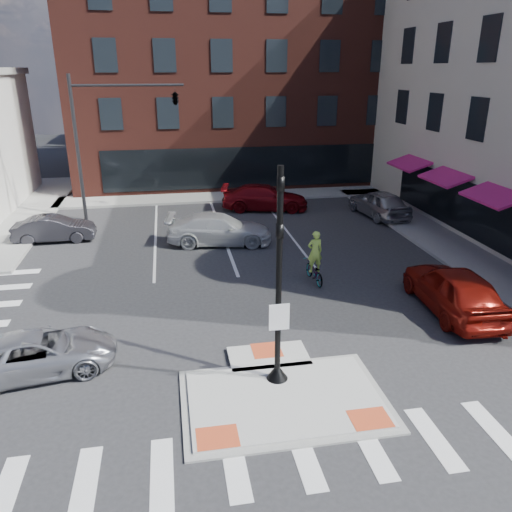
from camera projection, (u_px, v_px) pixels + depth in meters
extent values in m
plane|color=#28282B|center=(280.00, 390.00, 13.67)|extent=(120.00, 120.00, 0.00)
cube|color=gray|center=(284.00, 400.00, 13.19)|extent=(5.40, 3.60, 0.06)
cube|color=#A8A8A3|center=(284.00, 399.00, 13.18)|extent=(5.00, 3.20, 0.12)
cube|color=#A8A8A3|center=(269.00, 357.00, 15.12)|extent=(2.40, 1.40, 0.12)
cube|color=#C74623|center=(217.00, 437.00, 11.74)|extent=(1.00, 0.80, 0.01)
cube|color=#C74623|center=(370.00, 419.00, 12.37)|extent=(1.00, 0.80, 0.01)
cube|color=#C74623|center=(267.00, 350.00, 15.37)|extent=(0.90, 0.90, 0.01)
cube|color=gray|center=(31.00, 212.00, 30.25)|extent=(3.00, 20.00, 0.15)
cube|color=gray|center=(449.00, 245.00, 24.62)|extent=(3.00, 24.00, 0.15)
cube|color=gray|center=(252.00, 195.00, 34.39)|extent=(26.00, 3.00, 0.15)
cube|color=#4F2018|center=(232.00, 78.00, 40.97)|extent=(24.00, 18.00, 15.00)
cube|color=black|center=(250.00, 167.00, 34.70)|extent=(20.00, 0.12, 2.80)
cube|color=black|center=(476.00, 212.00, 24.25)|extent=(0.12, 16.00, 2.60)
cube|color=#CF1B76|center=(467.00, 185.00, 23.65)|extent=(1.46, 3.00, 0.58)
cube|color=#CF1B76|center=(409.00, 163.00, 29.18)|extent=(1.46, 3.00, 0.58)
cube|color=slate|center=(151.00, 97.00, 59.12)|extent=(10.00, 12.00, 10.00)
cube|color=brown|center=(256.00, 87.00, 62.75)|extent=(12.00, 12.00, 12.00)
cone|color=black|center=(277.00, 371.00, 13.91)|extent=(0.60, 0.60, 0.45)
cylinder|color=black|center=(279.00, 277.00, 12.90)|extent=(0.16, 0.16, 5.80)
cube|color=white|center=(279.00, 317.00, 13.18)|extent=(0.55, 0.04, 0.75)
imported|color=black|center=(280.00, 198.00, 12.16)|extent=(0.18, 0.22, 1.10)
imported|color=black|center=(279.00, 244.00, 12.58)|extent=(0.18, 0.22, 1.10)
cylinder|color=black|center=(78.00, 150.00, 27.59)|extent=(0.20, 0.20, 8.00)
cylinder|color=black|center=(128.00, 85.00, 26.88)|extent=(6.00, 0.14, 0.14)
imported|color=black|center=(175.00, 96.00, 27.51)|extent=(0.48, 2.24, 0.90)
imported|color=#B1B2B8|center=(38.00, 353.00, 14.31)|extent=(4.66, 2.69, 1.22)
imported|color=maroon|center=(454.00, 289.00, 17.83)|extent=(2.29, 5.16, 1.72)
imported|color=silver|center=(219.00, 229.00, 24.82)|extent=(5.41, 2.81, 1.50)
imported|color=#29282D|center=(54.00, 229.00, 25.21)|extent=(3.99, 1.45, 1.31)
imported|color=#A7A8AE|center=(379.00, 203.00, 29.37)|extent=(2.52, 4.92, 1.60)
imported|color=maroon|center=(265.00, 198.00, 30.81)|extent=(5.61, 3.18, 1.53)
imported|color=#3F3F44|center=(314.00, 271.00, 20.44)|extent=(0.75, 1.78, 0.91)
imported|color=#ABD74C|center=(315.00, 252.00, 20.14)|extent=(0.67, 0.47, 1.74)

